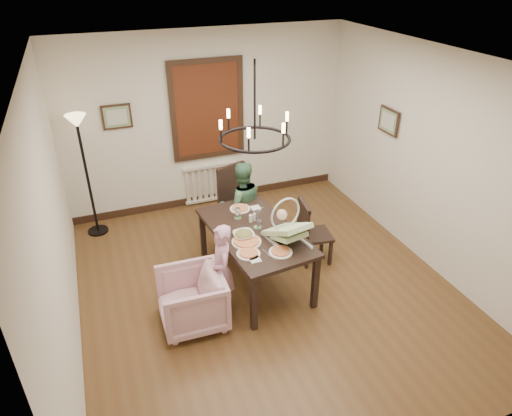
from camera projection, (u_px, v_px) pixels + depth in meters
room_shell at (256, 177)px, 5.42m from camera, size 4.51×5.00×2.81m
dining_table at (255, 236)px, 5.60m from camera, size 1.10×1.74×0.77m
chair_far at (240, 203)px, 6.62m from camera, size 0.60×0.60×1.09m
chair_right at (316, 231)px, 6.11m from camera, size 0.46×0.46×0.92m
armchair at (192, 300)px, 5.11m from camera, size 0.76×0.74×0.66m
elderly_woman at (222, 276)px, 5.25m from camera, size 0.25×0.36×0.94m
seated_man at (242, 212)px, 6.43m from camera, size 0.54×0.44×1.06m
baby_bouncer at (287, 228)px, 5.25m from camera, size 0.52×0.65×0.38m
salad_bowl at (244, 235)px, 5.40m from camera, size 0.30×0.30×0.07m
pizza_platter at (246, 241)px, 5.31m from camera, size 0.35×0.35×0.04m
drinking_glass at (259, 225)px, 5.54m from camera, size 0.06×0.06×0.13m
window_blinds at (207, 110)px, 7.02m from camera, size 1.00×0.03×1.40m
radiator at (211, 182)px, 7.66m from camera, size 0.92×0.12×0.62m
picture_back at (117, 117)px, 6.59m from camera, size 0.42×0.03×0.36m
picture_right at (389, 121)px, 6.42m from camera, size 0.03×0.42×0.36m
floor_lamp at (88, 178)px, 6.52m from camera, size 0.30×0.30×1.80m
chandelier at (255, 139)px, 4.97m from camera, size 0.80×0.80×0.04m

